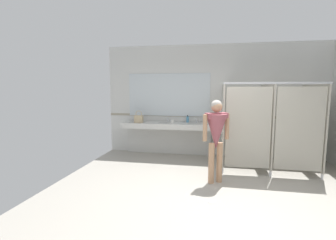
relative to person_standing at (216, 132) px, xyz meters
name	(u,v)px	position (x,y,z in m)	size (l,w,h in m)	color
ground_plane	(215,199)	(0.02, -0.63, -1.04)	(5.99, 5.93, 0.10)	#9E998E
wall_back	(217,101)	(0.02, 2.10, 0.47)	(5.99, 0.12, 2.92)	silver
wall_back_tile_band	(217,116)	(0.02, 2.03, 0.06)	(5.99, 0.01, 0.06)	#9E937F
vanity_counter	(167,131)	(-1.29, 1.82, -0.34)	(2.33, 0.57, 1.00)	silver
mirror_panel	(169,95)	(-1.29, 2.03, 0.62)	(2.23, 0.02, 1.15)	silver
bathroom_stalls	(268,124)	(1.11, 1.06, 0.01)	(1.99, 1.52, 1.91)	#B2AD9E
person_standing	(216,132)	(0.00, 0.00, 0.00)	(0.55, 0.55, 1.57)	tan
handbag	(139,119)	(-2.01, 1.59, 0.01)	(0.22, 0.12, 0.32)	tan
soap_dispenser	(188,119)	(-0.75, 1.90, -0.02)	(0.07, 0.07, 0.19)	teal
paper_cup	(172,122)	(-1.12, 1.66, -0.06)	(0.07, 0.07, 0.09)	white
floor_drain_cover	(212,201)	(-0.05, -0.84, -0.98)	(0.14, 0.14, 0.01)	#B7BABF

